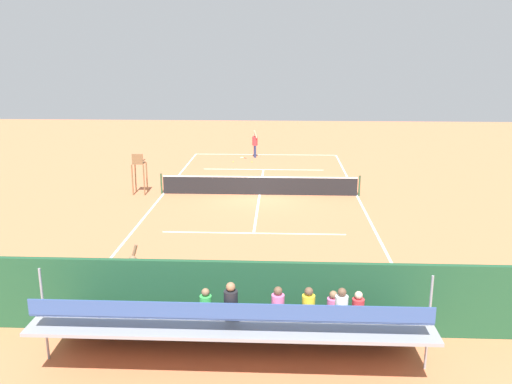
{
  "coord_description": "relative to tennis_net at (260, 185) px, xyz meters",
  "views": [
    {
      "loc": [
        -1.05,
        26.85,
        7.25
      ],
      "look_at": [
        0.0,
        4.0,
        1.2
      ],
      "focal_mm": 37.84,
      "sensor_mm": 36.0,
      "label": 1
    }
  ],
  "objects": [
    {
      "name": "court_line_markings",
      "position": [
        0.0,
        -0.04,
        -0.5
      ],
      "size": [
        10.1,
        22.2,
        0.01
      ],
      "color": "white",
      "rests_on": "ground"
    },
    {
      "name": "bleacher_stand",
      "position": [
        -0.17,
        15.33,
        0.44
      ],
      "size": [
        9.06,
        2.4,
        2.48
      ],
      "color": "gray",
      "rests_on": "ground"
    },
    {
      "name": "tennis_net",
      "position": [
        0.0,
        0.0,
        0.0
      ],
      "size": [
        10.3,
        0.1,
        1.07
      ],
      "color": "black",
      "rests_on": "ground"
    },
    {
      "name": "tennis_ball_near",
      "position": [
        0.83,
        -8.23,
        -0.47
      ],
      "size": [
        0.07,
        0.07,
        0.07
      ],
      "primitive_type": "sphere",
      "color": "#CCDB33",
      "rests_on": "ground"
    },
    {
      "name": "tennis_player",
      "position": [
        0.72,
        -9.97,
        0.51
      ],
      "size": [
        0.43,
        0.55,
        1.93
      ],
      "color": "navy",
      "rests_on": "ground"
    },
    {
      "name": "tennis_ball_far",
      "position": [
        2.09,
        -8.2,
        -0.47
      ],
      "size": [
        0.07,
        0.07,
        0.07
      ],
      "primitive_type": "sphere",
      "color": "#CCDB33",
      "rests_on": "ground"
    },
    {
      "name": "backdrop_wall",
      "position": [
        0.0,
        14.0,
        0.5
      ],
      "size": [
        18.0,
        0.16,
        2.0
      ],
      "primitive_type": "cube",
      "color": "#1E4C2D",
      "rests_on": "ground"
    },
    {
      "name": "tennis_racket",
      "position": [
        1.59,
        -9.78,
        -0.49
      ],
      "size": [
        0.54,
        0.48,
        0.03
      ],
      "color": "black",
      "rests_on": "ground"
    },
    {
      "name": "line_judge",
      "position": [
        3.06,
        12.91,
        0.51
      ],
      "size": [
        0.39,
        0.54,
        1.93
      ],
      "color": "#232328",
      "rests_on": "ground"
    },
    {
      "name": "courtside_bench",
      "position": [
        -2.27,
        13.27,
        0.06
      ],
      "size": [
        1.8,
        0.4,
        0.93
      ],
      "color": "#33383D",
      "rests_on": "ground"
    },
    {
      "name": "umpire_chair",
      "position": [
        6.2,
        0.13,
        0.81
      ],
      "size": [
        0.67,
        0.67,
        2.14
      ],
      "color": "brown",
      "rests_on": "ground"
    },
    {
      "name": "equipment_bag",
      "position": [
        -0.34,
        13.4,
        -0.32
      ],
      "size": [
        0.9,
        0.36,
        0.36
      ],
      "primitive_type": "cube",
      "color": "#B22D2D",
      "rests_on": "ground"
    },
    {
      "name": "ground_plane",
      "position": [
        0.0,
        0.0,
        -0.5
      ],
      "size": [
        60.0,
        60.0,
        0.0
      ],
      "primitive_type": "plane",
      "color": "#CC7047"
    }
  ]
}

